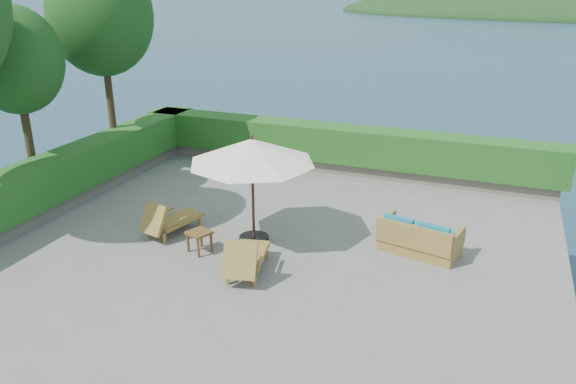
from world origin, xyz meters
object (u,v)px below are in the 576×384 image
at_px(lounge_right, 246,257).
at_px(wicker_loveseat, 419,239).
at_px(lounge_left, 169,220).
at_px(patio_umbrella, 252,152).
at_px(side_table, 199,235).

bearing_deg(lounge_right, wicker_loveseat, 23.22).
bearing_deg(lounge_left, patio_umbrella, 25.05).
distance_m(lounge_right, wicker_loveseat, 3.63).
height_order(patio_umbrella, lounge_right, patio_umbrella).
distance_m(patio_umbrella, wicker_loveseat, 3.89).
bearing_deg(wicker_loveseat, patio_umbrella, -155.75).
bearing_deg(side_table, patio_umbrella, 46.74).
relative_size(lounge_left, side_table, 2.72).
bearing_deg(patio_umbrella, side_table, -133.26).
distance_m(patio_umbrella, lounge_right, 2.21).
xyz_separation_m(lounge_right, side_table, (-1.30, 0.50, 0.01)).
distance_m(lounge_left, lounge_right, 2.57).
bearing_deg(lounge_right, patio_umbrella, 96.26).
relative_size(patio_umbrella, wicker_loveseat, 1.64).
bearing_deg(lounge_left, lounge_right, -9.42).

